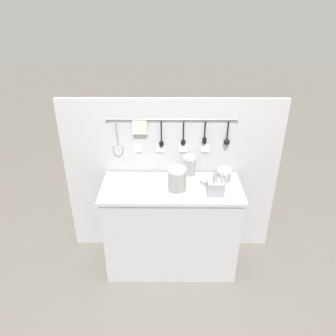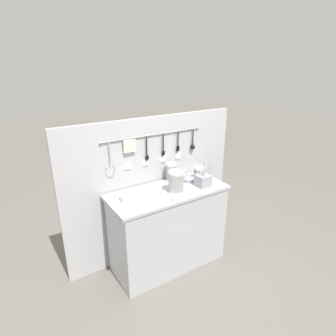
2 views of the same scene
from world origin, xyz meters
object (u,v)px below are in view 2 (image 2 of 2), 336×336
(bowl_stack_back_corner, at_px, (200,173))
(cup_mid_row, at_px, (155,188))
(cutlery_caddy, at_px, (203,180))
(bowl_stack_nested_right, at_px, (171,172))
(cup_edge_far, at_px, (152,195))
(plate_stack, at_px, (132,197))
(cup_back_right, at_px, (164,193))
(cup_centre, at_px, (188,175))
(cup_beside_plates, at_px, (174,199))
(cup_front_left, at_px, (159,191))
(steel_mixing_bowl, at_px, (189,180))
(bowl_stack_tall_left, at_px, (176,182))

(bowl_stack_back_corner, relative_size, cup_mid_row, 3.15)
(bowl_stack_back_corner, xyz_separation_m, cutlery_caddy, (-0.09, -0.17, -0.01))
(bowl_stack_back_corner, height_order, bowl_stack_nested_right, bowl_stack_nested_right)
(bowl_stack_nested_right, distance_m, cup_edge_far, 0.44)
(plate_stack, xyz_separation_m, cup_mid_row, (0.30, 0.07, -0.01))
(cup_back_right, bearing_deg, cup_centre, 26.63)
(cutlery_caddy, height_order, cup_centre, cutlery_caddy)
(cup_beside_plates, height_order, cup_mid_row, same)
(cup_front_left, bearing_deg, steel_mixing_bowl, 9.04)
(bowl_stack_nested_right, relative_size, cup_centre, 4.64)
(cup_front_left, bearing_deg, bowl_stack_tall_left, -29.75)
(plate_stack, relative_size, cutlery_caddy, 0.81)
(cup_mid_row, relative_size, cup_back_right, 1.00)
(cup_beside_plates, bearing_deg, plate_stack, 142.27)
(plate_stack, bearing_deg, cup_edge_far, -16.99)
(cup_edge_far, xyz_separation_m, cup_back_right, (0.12, -0.02, 0.00))
(cup_centre, bearing_deg, bowl_stack_tall_left, -142.49)
(bowl_stack_nested_right, height_order, cutlery_caddy, cutlery_caddy)
(bowl_stack_nested_right, xyz_separation_m, cup_back_right, (-0.25, -0.25, -0.08))
(cup_edge_far, bearing_deg, cup_back_right, -11.31)
(steel_mixing_bowl, bearing_deg, bowl_stack_back_corner, -0.44)
(bowl_stack_back_corner, xyz_separation_m, cup_centre, (-0.09, 0.10, -0.05))
(bowl_stack_tall_left, xyz_separation_m, cutlery_caddy, (0.32, -0.02, -0.05))
(cup_edge_far, relative_size, cup_front_left, 1.00)
(bowl_stack_tall_left, bearing_deg, cup_edge_far, 170.08)
(cup_edge_far, height_order, cup_front_left, same)
(bowl_stack_tall_left, height_order, cup_edge_far, bowl_stack_tall_left)
(plate_stack, distance_m, cup_edge_far, 0.20)
(bowl_stack_tall_left, height_order, cup_mid_row, bowl_stack_tall_left)
(bowl_stack_nested_right, bearing_deg, cup_edge_far, -148.41)
(bowl_stack_back_corner, bearing_deg, cup_beside_plates, -150.90)
(cup_beside_plates, distance_m, cup_centre, 0.60)
(cup_front_left, xyz_separation_m, cup_mid_row, (0.01, 0.09, 0.00))
(plate_stack, relative_size, cup_back_right, 5.05)
(bowl_stack_back_corner, distance_m, bowl_stack_nested_right, 0.33)
(plate_stack, bearing_deg, cup_back_right, -14.81)
(bowl_stack_tall_left, xyz_separation_m, steel_mixing_bowl, (0.27, 0.15, -0.10))
(bowl_stack_back_corner, xyz_separation_m, plate_stack, (-0.86, -0.05, -0.04))
(cup_mid_row, bearing_deg, cup_beside_plates, -85.79)
(bowl_stack_tall_left, distance_m, cup_centre, 0.43)
(steel_mixing_bowl, distance_m, cup_centre, 0.12)
(plate_stack, distance_m, cutlery_caddy, 0.78)
(steel_mixing_bowl, height_order, cup_edge_far, cup_edge_far)
(cup_edge_far, bearing_deg, plate_stack, 163.01)
(bowl_stack_back_corner, height_order, cup_edge_far, bowl_stack_back_corner)
(cutlery_caddy, height_order, cup_back_right, cutlery_caddy)
(steel_mixing_bowl, distance_m, cup_edge_far, 0.54)
(cup_edge_far, relative_size, cup_centre, 1.00)
(steel_mixing_bowl, bearing_deg, bowl_stack_tall_left, -150.88)
(bowl_stack_back_corner, bearing_deg, plate_stack, -176.75)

